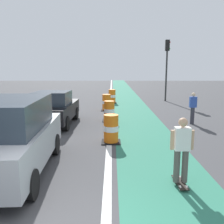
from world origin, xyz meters
TOP-DOWN VIEW (x-y plane):
  - bike_lane_strip at (2.40, 12.00)m, footprint 2.50×80.00m
  - lane_divider_stripe at (0.90, 12.00)m, footprint 0.20×80.00m
  - skateboarder_on_lane at (2.68, 1.99)m, footprint 0.57×0.81m
  - parked_suv_nearest at (-1.67, 2.71)m, footprint 2.08×4.68m
  - parked_sedan_second at (-1.90, 8.47)m, footprint 2.01×4.15m
  - traffic_barrel_front at (0.97, 5.46)m, footprint 0.73×0.73m
  - traffic_barrel_mid at (0.86, 9.34)m, footprint 0.73×0.73m
  - traffic_barrel_back at (0.64, 12.61)m, footprint 0.73×0.73m
  - traffic_barrel_far at (1.01, 16.18)m, footprint 0.73×0.73m
  - traffic_light_corner at (5.61, 17.34)m, footprint 0.41×0.32m
  - pedestrian_crossing at (5.10, 8.63)m, footprint 0.34×0.20m

SIDE VIEW (x-z plane):
  - bike_lane_strip at x=2.40m, z-range 0.00..0.01m
  - lane_divider_stripe at x=0.90m, z-range 0.00..0.01m
  - traffic_barrel_front at x=0.97m, z-range -0.01..1.08m
  - traffic_barrel_mid at x=0.86m, z-range -0.01..1.08m
  - traffic_barrel_back at x=0.64m, z-range -0.01..1.08m
  - traffic_barrel_far at x=1.01m, z-range -0.01..1.08m
  - parked_sedan_second at x=-1.90m, z-range -0.02..1.68m
  - pedestrian_crossing at x=5.10m, z-range 0.06..1.67m
  - skateboarder_on_lane at x=2.68m, z-range 0.07..1.76m
  - parked_suv_nearest at x=-1.67m, z-range 0.02..2.06m
  - traffic_light_corner at x=5.61m, z-range 0.95..6.05m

